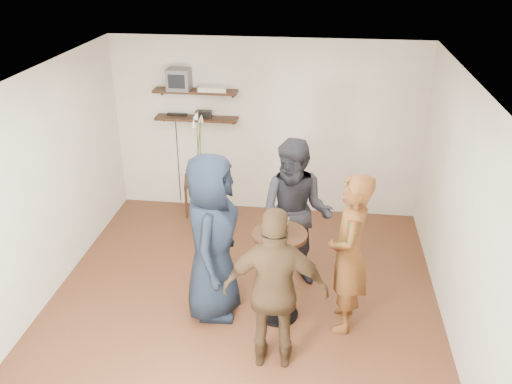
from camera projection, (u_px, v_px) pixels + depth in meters
room at (240, 206)px, 5.65m from camera, size 4.58×5.08×2.68m
shelf_upper at (195, 91)px, 7.65m from camera, size 1.20×0.25×0.04m
shelf_lower at (197, 118)px, 7.82m from camera, size 1.20×0.25×0.04m
crt_monitor at (179, 79)px, 7.60m from camera, size 0.32×0.30×0.30m
dvd_deck at (213, 89)px, 7.60m from camera, size 0.40×0.24×0.06m
radio at (204, 114)px, 7.78m from camera, size 0.22×0.10×0.10m
power_strip at (177, 114)px, 7.88m from camera, size 0.30×0.05×0.03m
side_table at (201, 185)px, 8.08m from camera, size 0.57×0.57×0.57m
vase_lilies at (199, 158)px, 7.89m from camera, size 0.20×0.21×1.07m
drinks_table at (279, 264)px, 5.79m from camera, size 0.58×0.58×1.06m
wine_glass_fl at (274, 223)px, 5.53m from camera, size 0.07×0.07×0.21m
wine_glass_fr at (286, 223)px, 5.54m from camera, size 0.07×0.07×0.20m
wine_glass_bl at (278, 217)px, 5.63m from camera, size 0.07×0.07×0.22m
wine_glass_br at (283, 221)px, 5.57m from camera, size 0.07×0.07×0.21m
person_plaid at (349, 254)px, 5.57m from camera, size 0.47×0.68×1.78m
person_dark at (295, 214)px, 6.31m from camera, size 0.99×0.83×1.82m
person_navy at (212, 238)px, 5.75m from camera, size 0.61×0.93×1.90m
person_brown at (276, 291)px, 5.07m from camera, size 1.01×0.45×1.71m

